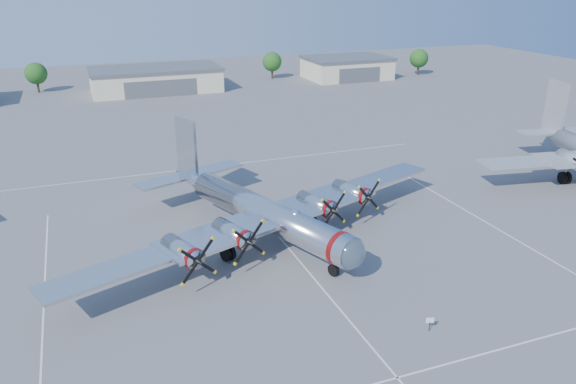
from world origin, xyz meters
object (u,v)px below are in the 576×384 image
object	(u,v)px
hangar_center	(156,79)
tree_west	(36,73)
tree_east	(272,62)
info_placard	(430,322)
main_bomber_b29	(259,237)
tree_far_east	(419,58)
hangar_east	(347,67)

from	to	relation	value
hangar_center	tree_west	xyz separation A→B (m)	(-25.00, 8.04, 1.51)
hangar_center	tree_east	distance (m)	30.64
hangar_center	info_placard	size ratio (longest dim) A/B	24.89
hangar_center	info_placard	bearing A→B (deg)	-87.17
tree_east	main_bomber_b29	xyz separation A→B (m)	(-31.87, -86.48, -4.22)
main_bomber_b29	info_placard	world-z (taller)	main_bomber_b29
hangar_center	tree_west	world-z (taller)	tree_west
hangar_center	tree_far_east	world-z (taller)	tree_far_east
tree_west	tree_far_east	xyz separation A→B (m)	(93.00, -10.00, 0.00)
hangar_center	tree_east	bearing A→B (deg)	11.38
hangar_east	main_bomber_b29	xyz separation A→B (m)	(-49.87, -80.44, -2.71)
tree_far_east	info_placard	xyz separation A→B (m)	(-63.05, -98.31, -3.41)
tree_far_east	tree_west	bearing A→B (deg)	173.86
hangar_east	tree_west	xyz separation A→B (m)	(-73.00, 8.04, 1.51)
tree_east	tree_far_east	world-z (taller)	same
hangar_east	tree_far_east	xyz separation A→B (m)	(20.00, -1.96, 1.51)
hangar_east	tree_west	distance (m)	73.46
hangar_east	tree_east	size ratio (longest dim) A/B	3.10
info_placard	hangar_center	bearing A→B (deg)	110.69
tree_east	hangar_east	bearing A→B (deg)	-18.54
hangar_center	info_placard	distance (m)	100.41
hangar_east	tree_west	world-z (taller)	tree_west
tree_west	info_placard	world-z (taller)	tree_west
info_placard	main_bomber_b29	bearing A→B (deg)	126.84
hangar_east	hangar_center	bearing A→B (deg)	-180.00
tree_far_east	main_bomber_b29	distance (m)	105.15
hangar_center	main_bomber_b29	world-z (taller)	hangar_center
info_placard	tree_east	bearing A→B (deg)	94.61
hangar_east	info_placard	size ratio (longest dim) A/B	17.93
hangar_east	tree_far_east	bearing A→B (deg)	-5.61
tree_far_east	main_bomber_b29	xyz separation A→B (m)	(-69.87, -78.48, -4.22)
tree_west	tree_east	world-z (taller)	same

